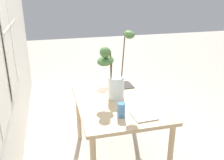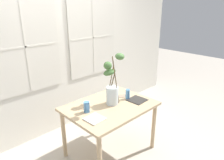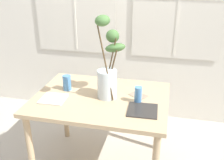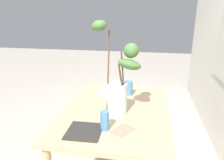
{
  "view_description": "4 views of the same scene",
  "coord_description": "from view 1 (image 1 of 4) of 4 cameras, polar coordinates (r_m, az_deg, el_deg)",
  "views": [
    {
      "loc": [
        -2.34,
        0.67,
        1.94
      ],
      "look_at": [
        0.03,
        0.06,
        0.99
      ],
      "focal_mm": 40.48,
      "sensor_mm": 36.0,
      "label": 1
    },
    {
      "loc": [
        -1.76,
        -1.85,
        2.06
      ],
      "look_at": [
        0.08,
        0.04,
        1.1
      ],
      "focal_mm": 33.55,
      "sensor_mm": 36.0,
      "label": 2
    },
    {
      "loc": [
        0.55,
        -1.94,
        1.8
      ],
      "look_at": [
        0.1,
        0.02,
        0.93
      ],
      "focal_mm": 41.16,
      "sensor_mm": 36.0,
      "label": 3
    },
    {
      "loc": [
        1.56,
        0.26,
        1.54
      ],
      "look_at": [
        -0.02,
        -0.04,
        1.01
      ],
      "focal_mm": 32.92,
      "sensor_mm": 36.0,
      "label": 4
    }
  ],
  "objects": [
    {
      "name": "ground",
      "position": [
        3.11,
        1.33,
        -17.41
      ],
      "size": [
        14.0,
        14.0,
        0.0
      ],
      "primitive_type": "plane",
      "color": "#B7AD9E"
    },
    {
      "name": "dining_table",
      "position": [
        2.74,
        1.44,
        -6.41
      ],
      "size": [
        1.17,
        0.87,
        0.76
      ],
      "color": "tan",
      "rests_on": "ground"
    },
    {
      "name": "vase_with_branches",
      "position": [
        2.65,
        0.51,
        0.65
      ],
      "size": [
        0.25,
        0.42,
        0.74
      ],
      "color": "silver",
      "rests_on": "dining_table"
    },
    {
      "name": "drinking_glass_blue_left",
      "position": [
        2.36,
        2.1,
        -6.81
      ],
      "size": [
        0.08,
        0.08,
        0.14
      ],
      "primitive_type": "cylinder",
      "color": "#4C84BC",
      "rests_on": "dining_table"
    },
    {
      "name": "drinking_glass_blue_right",
      "position": [
        2.97,
        0.21,
        -0.7
      ],
      "size": [
        0.06,
        0.06,
        0.14
      ],
      "primitive_type": "cylinder",
      "color": "#4C84BC",
      "rests_on": "dining_table"
    },
    {
      "name": "plate_square_left",
      "position": [
        2.41,
        7.23,
        -8.01
      ],
      "size": [
        0.22,
        0.22,
        0.01
      ],
      "primitive_type": "cube",
      "rotation": [
        0.0,
        0.0,
        0.05
      ],
      "color": "silver",
      "rests_on": "dining_table"
    },
    {
      "name": "plate_square_right",
      "position": [
        3.08,
        2.35,
        -1.23
      ],
      "size": [
        0.25,
        0.25,
        0.01
      ],
      "primitive_type": "cube",
      "rotation": [
        0.0,
        0.0,
        0.04
      ],
      "color": "#2D2B28",
      "rests_on": "dining_table"
    },
    {
      "name": "napkin_folded",
      "position": [
        2.96,
        -2.08,
        -2.23
      ],
      "size": [
        0.19,
        0.17,
        0.0
      ],
      "primitive_type": "cube",
      "rotation": [
        0.0,
        0.0,
        -0.58
      ],
      "color": "gray",
      "rests_on": "dining_table"
    }
  ]
}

